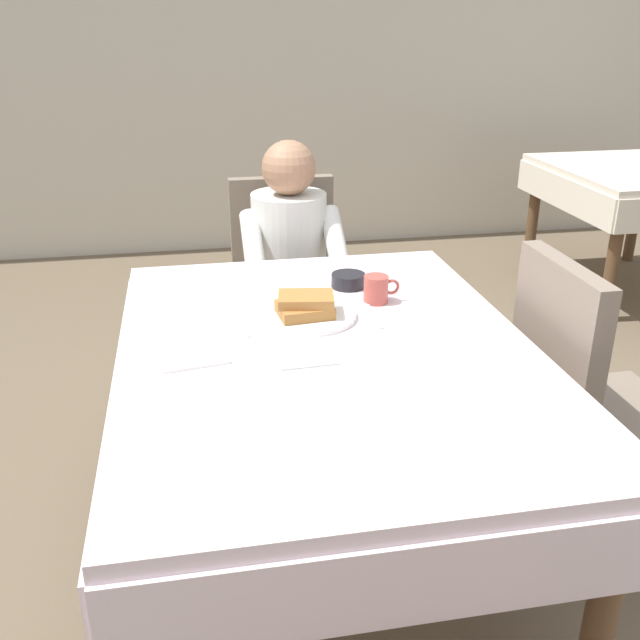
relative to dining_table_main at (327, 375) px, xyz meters
The scene contains 15 objects.
ground_plane 0.65m from the dining_table_main, ahead, with size 14.00×14.00×0.00m, color brown.
back_wall 3.53m from the dining_table_main, 90.00° to the left, with size 12.00×0.16×3.20m, color beige.
dining_table_main is the anchor object (origin of this frame).
chair_diner 1.18m from the dining_table_main, 87.47° to the left, with size 0.44×0.45×0.93m.
diner_person 1.02m from the dining_table_main, 87.08° to the left, with size 0.40×0.43×1.12m.
chair_right_side 0.78m from the dining_table_main, ahead, with size 0.45×0.44×0.93m.
plate_breakfast 0.22m from the dining_table_main, 95.05° to the left, with size 0.28×0.28×0.02m, color white.
breakfast_stack 0.23m from the dining_table_main, 98.81° to the left, with size 0.17×0.14×0.06m.
cup_coffee 0.37m from the dining_table_main, 53.22° to the left, with size 0.11×0.08×0.08m.
bowl_butter 0.47m from the dining_table_main, 70.18° to the left, with size 0.11×0.11×0.04m, color black.
fork_left_of_plate 0.29m from the dining_table_main, 139.55° to the left, with size 0.18×0.01×0.01m, color silver.
knife_right_of_plate 0.26m from the dining_table_main, 45.69° to the left, with size 0.20×0.01×0.01m, color silver.
spoon_near_edge 0.16m from the dining_table_main, 119.77° to the right, with size 0.15×0.01×0.01m, color silver.
napkin_folded 0.37m from the dining_table_main, behind, with size 0.17×0.12×0.01m, color white.
background_table_far 3.04m from the dining_table_main, 42.53° to the left, with size 0.92×1.12×0.74m.
Camera 1 is at (-0.34, -1.71, 1.56)m, focal length 40.24 mm.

